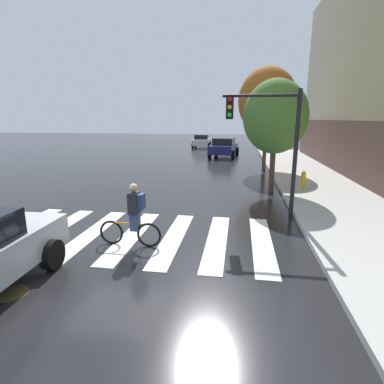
# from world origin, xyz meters

# --- Properties ---
(ground_plane) EXTENTS (120.00, 120.00, 0.00)m
(ground_plane) POSITION_xyz_m (0.00, 0.00, 0.00)
(ground_plane) COLOR black
(crosswalk_stripes) EXTENTS (7.91, 4.04, 0.01)m
(crosswalk_stripes) POSITION_xyz_m (0.59, 0.00, 0.01)
(crosswalk_stripes) COLOR silver
(crosswalk_stripes) RESTS_ON ground
(manhole_cover) EXTENTS (0.64, 0.64, 0.01)m
(manhole_cover) POSITION_xyz_m (-0.69, -3.26, 0.00)
(manhole_cover) COLOR #473D1E
(manhole_cover) RESTS_ON ground
(sedan_mid) EXTENTS (2.62, 4.95, 1.65)m
(sedan_mid) POSITION_xyz_m (2.22, 19.51, 0.85)
(sedan_mid) COLOR navy
(sedan_mid) RESTS_ON ground
(sedan_far) EXTENTS (2.11, 4.35, 1.49)m
(sedan_far) POSITION_xyz_m (-0.84, 28.09, 0.77)
(sedan_far) COLOR silver
(sedan_far) RESTS_ON ground
(cyclist) EXTENTS (1.71, 0.37, 1.69)m
(cyclist) POSITION_xyz_m (0.92, -0.70, 0.84)
(cyclist) COLOR black
(cyclist) RESTS_ON ground
(traffic_light_near) EXTENTS (2.47, 0.28, 4.20)m
(traffic_light_near) POSITION_xyz_m (4.55, 2.38, 2.86)
(traffic_light_near) COLOR black
(traffic_light_near) RESTS_ON ground
(fire_hydrant) EXTENTS (0.33, 0.22, 0.78)m
(fire_hydrant) POSITION_xyz_m (6.58, 6.66, 0.53)
(fire_hydrant) COLOR gold
(fire_hydrant) RESTS_ON sidewalk
(street_tree_near) EXTENTS (2.80, 2.80, 4.99)m
(street_tree_near) POSITION_xyz_m (5.08, 6.20, 3.36)
(street_tree_near) COLOR #4C3823
(street_tree_near) RESTS_ON ground
(street_tree_mid) EXTENTS (3.63, 3.63, 6.45)m
(street_tree_mid) POSITION_xyz_m (5.20, 12.49, 4.36)
(street_tree_mid) COLOR #4C3823
(street_tree_mid) RESTS_ON ground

